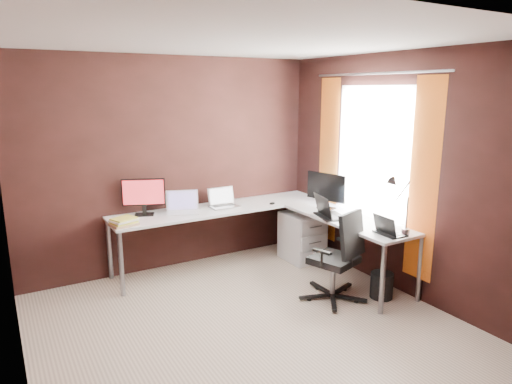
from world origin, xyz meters
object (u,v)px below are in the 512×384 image
Objects in this scene: laptop_black_big at (328,212)px; laptop_black_small at (388,230)px; office_chair at (336,274)px; desk_lamp at (398,198)px; monitor_right at (326,189)px; monitor_left at (144,195)px; laptop_silver at (223,202)px; drawer_pedestal at (302,237)px; wastebasket at (382,285)px; laptop_white at (183,208)px; book_stack at (124,222)px.

laptop_black_big is 1.44× the size of laptop_black_small.
laptop_black_small is 0.69m from office_chair.
monitor_right is at bearing 106.37° from desk_lamp.
laptop_silver is (0.93, -0.11, -0.19)m from monitor_left.
drawer_pedestal is 1.64m from desk_lamp.
wastebasket is at bearing 162.54° from monitor_right.
book_stack is at bearing -145.70° from laptop_white.
drawer_pedestal is 0.76m from monitor_right.
monitor_right is 1.13m from office_chair.
laptop_white is 2.38m from desk_lamp.
laptop_black_small is (1.43, -1.79, -0.01)m from laptop_white.
drawer_pedestal is 1.97× the size of laptop_black_small.
laptop_black_small is at bearing -61.60° from laptop_silver.
desk_lamp reaches higher than office_chair.
book_stack reaches higher than wastebasket.
laptop_black_small is at bearing -23.84° from monitor_left.
monitor_left is at bearing -175.49° from laptop_white.
drawer_pedestal is 0.63× the size of office_chair.
monitor_right is 0.89× the size of desk_lamp.
laptop_black_small reaches higher than wastebasket.
office_chair is (-0.36, 0.32, -0.49)m from laptop_black_small.
laptop_black_big is 1.47× the size of book_stack.
book_stack is at bearing 175.05° from drawer_pedestal.
monitor_left is 1.51× the size of book_stack.
desk_lamp is at bearing -84.68° from wastebasket.
laptop_black_small is 0.65m from wastebasket.
monitor_right is at bearing -20.11° from laptop_black_big.
wastebasket is at bearing -28.32° from laptop_white.
monitor_right is 1.10m from desk_lamp.
office_chair is 3.56× the size of wastebasket.
desk_lamp is (1.00, -1.81, 0.31)m from laptop_silver.
office_chair is (-0.37, -1.10, -0.02)m from drawer_pedestal.
drawer_pedestal is 1.33× the size of monitor_left.
laptop_black_small is (-0.01, -1.42, 0.47)m from drawer_pedestal.
laptop_silver is 0.36× the size of office_chair.
desk_lamp is (0.09, -0.02, 0.31)m from laptop_black_small.
book_stack is at bearing 60.30° from monitor_right.
laptop_black_small reaches higher than drawer_pedestal.
laptop_white is at bearing 146.57° from desk_lamp.
monitor_left reaches higher than laptop_silver.
drawer_pedestal is 2.23× the size of wastebasket.
drawer_pedestal is at bearing -20.83° from laptop_silver.
laptop_black_small is 0.53× the size of desk_lamp.
monitor_left reaches higher than laptop_black_small.
book_stack is 2.26m from office_chair.
laptop_black_big reaches higher than book_stack.
desk_lamp reaches higher than laptop_silver.
monitor_left is 2.07m from laptop_black_big.
laptop_black_big is (1.73, -1.12, -0.18)m from monitor_left.
laptop_white is at bearing -177.84° from laptop_silver.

